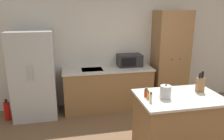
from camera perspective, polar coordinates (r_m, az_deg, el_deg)
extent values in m
cube|color=beige|center=(5.06, 4.78, 5.89)|extent=(7.20, 0.06, 2.60)
cube|color=#B7BABC|center=(4.64, -19.68, -1.23)|extent=(0.83, 0.70, 1.76)
cylinder|color=silver|center=(4.26, -21.01, -0.83)|extent=(0.02, 0.02, 0.30)
cylinder|color=silver|center=(4.25, -19.94, -0.77)|extent=(0.02, 0.02, 0.30)
cube|color=olive|center=(4.84, -1.06, -5.05)|extent=(1.90, 0.60, 0.88)
cube|color=beige|center=(4.70, -1.08, 0.20)|extent=(1.94, 0.64, 0.03)
cube|color=#9EA0A3|center=(4.65, -5.24, 0.11)|extent=(0.44, 0.34, 0.01)
cube|color=olive|center=(5.15, 14.90, 2.92)|extent=(0.75, 0.53, 2.13)
sphere|color=black|center=(4.86, 15.42, 2.66)|extent=(0.02, 0.02, 0.02)
sphere|color=black|center=(4.94, 17.28, 2.73)|extent=(0.02, 0.02, 0.02)
cube|color=olive|center=(3.62, 16.61, -13.40)|extent=(1.19, 0.79, 0.87)
cube|color=beige|center=(3.43, 17.20, -6.76)|extent=(1.25, 0.85, 0.03)
cube|color=#232326|center=(4.88, 4.60, 2.56)|extent=(0.53, 0.34, 0.27)
cube|color=black|center=(4.70, 4.44, 2.05)|extent=(0.32, 0.01, 0.19)
cube|color=olive|center=(3.66, 22.04, -3.64)|extent=(0.11, 0.08, 0.23)
cylinder|color=black|center=(3.59, 21.84, -1.44)|extent=(0.02, 0.02, 0.08)
cylinder|color=black|center=(3.60, 22.06, -1.32)|extent=(0.02, 0.02, 0.09)
cylinder|color=black|center=(3.60, 22.38, -1.19)|extent=(0.02, 0.02, 0.11)
cylinder|color=black|center=(3.62, 22.51, -1.11)|extent=(0.02, 0.02, 0.11)
cylinder|color=black|center=(3.63, 22.75, -1.12)|extent=(0.02, 0.02, 0.10)
cylinder|color=beige|center=(3.09, 10.11, -7.25)|extent=(0.04, 0.04, 0.12)
cylinder|color=black|center=(3.06, 10.18, -5.99)|extent=(0.03, 0.03, 0.03)
cylinder|color=#B2281E|center=(3.28, 8.89, -5.91)|extent=(0.06, 0.06, 0.11)
cylinder|color=#286628|center=(3.25, 8.94, -4.83)|extent=(0.04, 0.04, 0.02)
cylinder|color=orange|center=(3.19, 9.40, -6.60)|extent=(0.04, 0.04, 0.11)
cylinder|color=#286628|center=(3.16, 9.45, -5.52)|extent=(0.03, 0.03, 0.02)
cylinder|color=#B2B5B7|center=(3.26, 13.81, -5.58)|extent=(0.16, 0.16, 0.19)
sphere|color=#262628|center=(3.22, 13.93, -3.82)|extent=(0.02, 0.02, 0.02)
cylinder|color=red|center=(4.90, -25.68, -9.64)|extent=(0.12, 0.12, 0.37)
cylinder|color=black|center=(4.82, -25.98, -7.28)|extent=(0.05, 0.05, 0.07)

